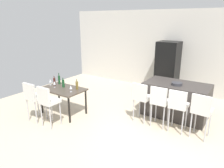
# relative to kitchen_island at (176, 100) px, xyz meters

# --- Properties ---
(ground_plane) EXTENTS (10.00, 10.00, 0.00)m
(ground_plane) POSITION_rel_kitchen_island_xyz_m (-0.26, -1.07, -0.46)
(ground_plane) COLOR beige
(back_wall) EXTENTS (10.00, 0.12, 2.90)m
(back_wall) POSITION_rel_kitchen_island_xyz_m (-0.26, 2.13, 0.99)
(back_wall) COLOR beige
(back_wall) RESTS_ON ground_plane
(kitchen_island) EXTENTS (1.67, 0.95, 0.92)m
(kitchen_island) POSITION_rel_kitchen_island_xyz_m (0.00, 0.00, 0.00)
(kitchen_island) COLOR #383330
(kitchen_island) RESTS_ON ground_plane
(bar_chair_left) EXTENTS (0.42, 0.42, 1.05)m
(bar_chair_left) POSITION_rel_kitchen_island_xyz_m (-0.63, -0.86, 0.24)
(bar_chair_left) COLOR silver
(bar_chair_left) RESTS_ON ground_plane
(bar_chair_middle) EXTENTS (0.41, 0.41, 1.05)m
(bar_chair_middle) POSITION_rel_kitchen_island_xyz_m (-0.14, -0.86, 0.24)
(bar_chair_middle) COLOR silver
(bar_chair_middle) RESTS_ON ground_plane
(bar_chair_right) EXTENTS (0.41, 0.41, 1.05)m
(bar_chair_right) POSITION_rel_kitchen_island_xyz_m (0.31, -0.86, 0.24)
(bar_chair_right) COLOR silver
(bar_chair_right) RESTS_ON ground_plane
(bar_chair_far) EXTENTS (0.43, 0.43, 1.05)m
(bar_chair_far) POSITION_rel_kitchen_island_xyz_m (0.82, -0.86, 0.24)
(bar_chair_far) COLOR silver
(bar_chair_far) RESTS_ON ground_plane
(dining_table) EXTENTS (1.21, 0.77, 0.74)m
(dining_table) POSITION_rel_kitchen_island_xyz_m (-2.65, -1.62, 0.20)
(dining_table) COLOR #4C4238
(dining_table) RESTS_ON ground_plane
(dining_chair_near) EXTENTS (0.41, 0.41, 1.05)m
(dining_chair_near) POSITION_rel_kitchen_island_xyz_m (-2.93, -2.36, 0.24)
(dining_chair_near) COLOR silver
(dining_chair_near) RESTS_ON ground_plane
(dining_chair_far) EXTENTS (0.40, 0.40, 1.05)m
(dining_chair_far) POSITION_rel_kitchen_island_xyz_m (-2.38, -2.36, 0.24)
(dining_chair_far) COLOR silver
(dining_chair_far) RESTS_ON ground_plane
(wine_bottle_end) EXTENTS (0.06, 0.06, 0.28)m
(wine_bottle_end) POSITION_rel_kitchen_island_xyz_m (-3.06, -1.54, 0.39)
(wine_bottle_end) COLOR #471E19
(wine_bottle_end) RESTS_ON dining_table
(wine_bottle_middle) EXTENTS (0.07, 0.07, 0.28)m
(wine_bottle_middle) POSITION_rel_kitchen_island_xyz_m (-2.27, -1.44, 0.39)
(wine_bottle_middle) COLOR brown
(wine_bottle_middle) RESTS_ON dining_table
(wine_bottle_far) EXTENTS (0.07, 0.07, 0.33)m
(wine_bottle_far) POSITION_rel_kitchen_island_xyz_m (-3.04, -1.37, 0.41)
(wine_bottle_far) COLOR #194723
(wine_bottle_far) RESTS_ON dining_table
(wine_bottle_corner) EXTENTS (0.07, 0.07, 0.27)m
(wine_bottle_corner) POSITION_rel_kitchen_island_xyz_m (-2.72, -1.52, 0.39)
(wine_bottle_corner) COLOR #194723
(wine_bottle_corner) RESTS_ON dining_table
(wine_glass_left) EXTENTS (0.07, 0.07, 0.17)m
(wine_glass_left) POSITION_rel_kitchen_island_xyz_m (-2.26, -1.69, 0.40)
(wine_glass_left) COLOR silver
(wine_glass_left) RESTS_ON dining_table
(wine_glass_right) EXTENTS (0.07, 0.07, 0.17)m
(wine_glass_right) POSITION_rel_kitchen_island_xyz_m (-3.18, -1.58, 0.40)
(wine_glass_right) COLOR silver
(wine_glass_right) RESTS_ON dining_table
(wine_glass_near) EXTENTS (0.07, 0.07, 0.17)m
(wine_glass_near) POSITION_rel_kitchen_island_xyz_m (-2.91, -1.66, 0.40)
(wine_glass_near) COLOR silver
(wine_glass_near) RESTS_ON dining_table
(refrigerator) EXTENTS (0.72, 0.68, 1.84)m
(refrigerator) POSITION_rel_kitchen_island_xyz_m (-0.88, 1.69, 0.46)
(refrigerator) COLOR black
(refrigerator) RESTS_ON ground_plane
(fruit_bowl) EXTENTS (0.27, 0.27, 0.07)m
(fruit_bowl) POSITION_rel_kitchen_island_xyz_m (0.03, -0.14, 0.50)
(fruit_bowl) COLOR #333338
(fruit_bowl) RESTS_ON kitchen_island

